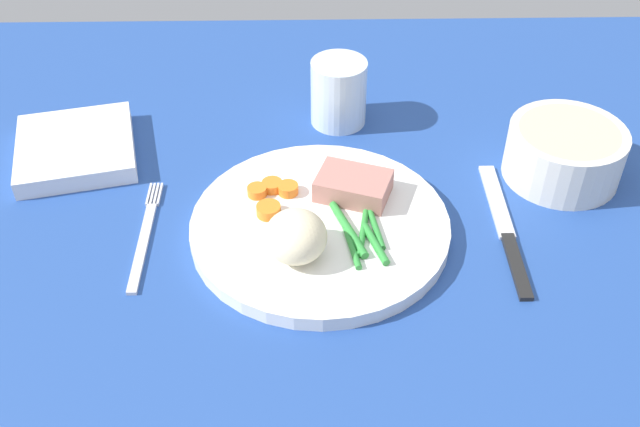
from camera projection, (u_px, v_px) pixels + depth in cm
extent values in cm
cube|color=#234793|center=(325.00, 220.00, 80.50)|extent=(120.00, 90.00, 2.00)
cylinder|color=white|center=(320.00, 227.00, 76.97)|extent=(26.59, 26.59, 1.60)
cube|color=#B2756B|center=(353.00, 186.00, 78.88)|extent=(8.79, 7.39, 2.41)
ellipsoid|color=beige|center=(296.00, 236.00, 71.29)|extent=(6.03, 6.48, 4.59)
cylinder|color=orange|center=(288.00, 189.00, 79.54)|extent=(2.17, 2.17, 1.06)
cylinder|color=orange|center=(257.00, 191.00, 79.33)|extent=(2.09, 2.09, 0.99)
cylinder|color=orange|center=(272.00, 186.00, 80.04)|extent=(2.22, 2.22, 0.98)
cylinder|color=orange|center=(269.00, 210.00, 76.87)|extent=(2.52, 2.52, 1.12)
cylinder|color=#2D8C38|center=(375.00, 244.00, 73.30)|extent=(2.49, 5.66, 0.77)
cylinder|color=#2D8C38|center=(363.00, 231.00, 74.82)|extent=(1.78, 7.16, 0.63)
cylinder|color=#2D8C38|center=(350.00, 241.00, 73.66)|extent=(1.93, 7.49, 0.64)
cylinder|color=#2D8C38|center=(345.00, 224.00, 75.51)|extent=(3.08, 6.46, 0.80)
cylinder|color=#2D8C38|center=(376.00, 230.00, 74.98)|extent=(1.48, 5.61, 0.64)
cylinder|color=#2D8C38|center=(350.00, 233.00, 74.49)|extent=(3.27, 7.04, 0.83)
cube|color=silver|center=(142.00, 247.00, 75.59)|extent=(1.00, 13.00, 0.40)
cube|color=silver|center=(149.00, 195.00, 81.86)|extent=(0.24, 3.60, 0.40)
cube|color=silver|center=(153.00, 195.00, 81.87)|extent=(0.24, 3.60, 0.40)
cube|color=silver|center=(156.00, 194.00, 81.87)|extent=(0.24, 3.60, 0.40)
cube|color=silver|center=(160.00, 194.00, 81.88)|extent=(0.24, 3.60, 0.40)
cube|color=black|center=(516.00, 266.00, 73.48)|extent=(1.30, 9.00, 0.64)
cube|color=silver|center=(496.00, 201.00, 81.05)|extent=(1.70, 12.00, 0.40)
cylinder|color=silver|center=(339.00, 92.00, 90.49)|extent=(6.77, 6.77, 8.11)
cylinder|color=silver|center=(338.00, 107.00, 91.86)|extent=(6.23, 6.23, 3.92)
cylinder|color=silver|center=(564.00, 153.00, 82.93)|extent=(12.85, 12.85, 5.96)
cylinder|color=beige|center=(567.00, 143.00, 82.06)|extent=(10.92, 10.92, 3.28)
cube|color=white|center=(76.00, 148.00, 86.88)|extent=(15.85, 16.41, 2.18)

